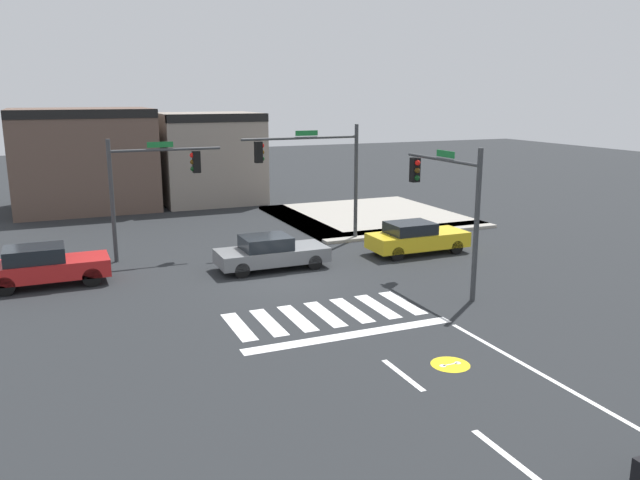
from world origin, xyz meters
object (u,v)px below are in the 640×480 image
at_px(traffic_signal_northwest, 152,177).
at_px(traffic_signal_southeast, 447,192).
at_px(car_yellow, 416,238).
at_px(car_gray, 271,252).
at_px(car_red, 45,266).
at_px(traffic_signal_northeast, 314,163).

bearing_deg(traffic_signal_northwest, traffic_signal_southeast, -42.95).
xyz_separation_m(traffic_signal_southeast, car_yellow, (1.73, 4.74, -2.84)).
bearing_deg(car_gray, traffic_signal_southeast, -43.53).
bearing_deg(traffic_signal_southeast, car_gray, 46.47).
distance_m(traffic_signal_northwest, car_gray, 6.15).
xyz_separation_m(traffic_signal_northwest, car_red, (-4.49, -2.58, -2.78)).
distance_m(car_gray, car_yellow, 6.86).
relative_size(car_gray, car_red, 1.04).
xyz_separation_m(traffic_signal_southeast, traffic_signal_northeast, (-1.74, 8.33, 0.29)).
xyz_separation_m(traffic_signal_northeast, car_gray, (-3.38, -3.46, -3.16)).
xyz_separation_m(traffic_signal_northeast, traffic_signal_northwest, (-7.41, 0.19, -0.29)).
bearing_deg(traffic_signal_northeast, car_yellow, 134.06).
bearing_deg(car_gray, traffic_signal_northeast, 45.63).
relative_size(traffic_signal_northeast, traffic_signal_northwest, 1.11).
relative_size(traffic_signal_southeast, traffic_signal_northwest, 1.01).
xyz_separation_m(traffic_signal_northwest, car_yellow, (10.89, -3.78, -2.84)).
bearing_deg(car_red, traffic_signal_northeast, 11.33).
distance_m(traffic_signal_southeast, traffic_signal_northeast, 8.51).
xyz_separation_m(car_red, car_yellow, (15.38, -1.21, -0.06)).
relative_size(traffic_signal_northeast, car_gray, 1.28).
xyz_separation_m(traffic_signal_northwest, car_gray, (4.03, -3.65, -2.87)).
height_order(traffic_signal_southeast, car_yellow, traffic_signal_southeast).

